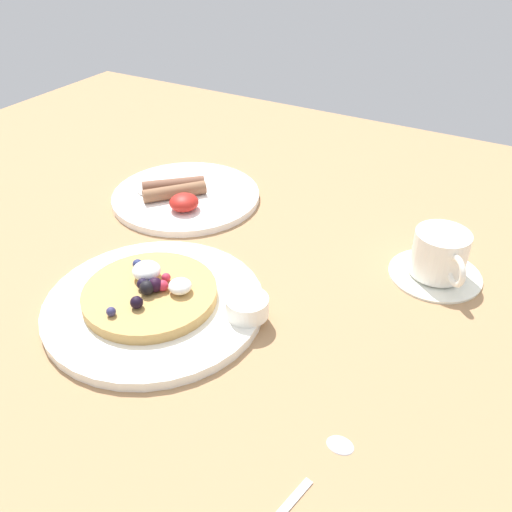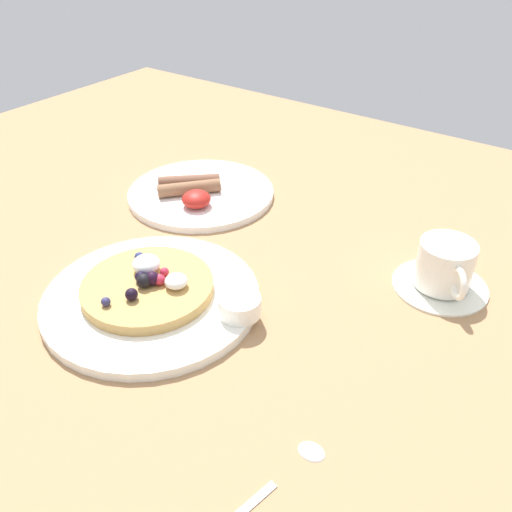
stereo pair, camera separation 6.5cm
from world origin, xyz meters
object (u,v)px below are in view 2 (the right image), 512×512
at_px(coffee_cup, 445,264).
at_px(coffee_saucer, 440,285).
at_px(syrup_ramekin, 240,305).
at_px(teaspoon, 282,476).
at_px(breakfast_plate, 201,193).
at_px(pancake_plate, 152,298).

bearing_deg(coffee_cup, coffee_saucer, 128.71).
distance_m(syrup_ramekin, teaspoon, 0.23).
distance_m(syrup_ramekin, coffee_cup, 0.28).
bearing_deg(coffee_cup, breakfast_plate, 178.39).
xyz_separation_m(pancake_plate, coffee_saucer, (0.30, 0.26, -0.00)).
distance_m(pancake_plate, coffee_saucer, 0.40).
bearing_deg(breakfast_plate, coffee_saucer, -1.43).
xyz_separation_m(syrup_ramekin, teaspoon, (0.17, -0.15, -0.02)).
xyz_separation_m(pancake_plate, syrup_ramekin, (0.12, 0.04, 0.02)).
relative_size(syrup_ramekin, teaspoon, 0.33).
bearing_deg(coffee_saucer, coffee_cup, -51.29).
relative_size(pancake_plate, coffee_saucer, 2.21).
distance_m(coffee_saucer, coffee_cup, 0.04).
distance_m(pancake_plate, coffee_cup, 0.40).
bearing_deg(breakfast_plate, syrup_ramekin, -41.43).
relative_size(coffee_saucer, coffee_cup, 1.37).
relative_size(pancake_plate, teaspoon, 1.75).
height_order(pancake_plate, coffee_saucer, pancake_plate).
height_order(pancake_plate, syrup_ramekin, syrup_ramekin).
distance_m(breakfast_plate, coffee_saucer, 0.44).
bearing_deg(syrup_ramekin, teaspoon, -42.72).
height_order(syrup_ramekin, coffee_cup, coffee_cup).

